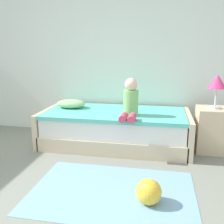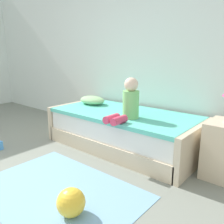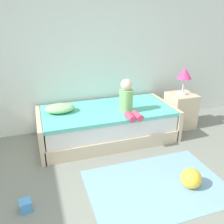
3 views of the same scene
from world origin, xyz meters
The scene contains 6 objects.
wall_rear centered at (0.00, 2.60, 1.45)m, with size 7.20×0.10×2.90m, color silver.
bed centered at (0.68, 2.00, 0.25)m, with size 2.11×1.00×0.50m.
child_figure centered at (0.92, 1.77, 0.70)m, with size 0.20×0.51×0.50m.
pillow centered at (-0.02, 2.10, 0.56)m, with size 0.44×0.30×0.13m, color #99CC8C.
toy_ball centered at (1.24, 0.57, 0.12)m, with size 0.23×0.23×0.23m, color yellow.
area_rug centered at (0.88, 0.70, 0.00)m, with size 1.60×1.10×0.01m, color #7AA8CC.
Camera 2 is at (2.56, -0.49, 1.27)m, focal length 37.66 mm.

